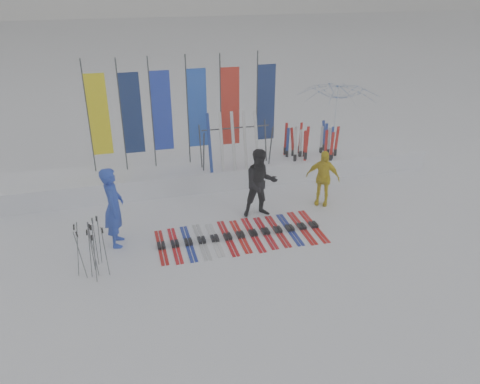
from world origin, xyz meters
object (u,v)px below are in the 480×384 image
object	(u,v)px
tent_canopy	(337,118)
ski_rack	(236,141)
person_blue	(114,207)
person_black	(261,183)
person_yellow	(323,178)
ski_row	(241,235)

from	to	relation	value
tent_canopy	ski_rack	bearing A→B (deg)	-157.02
person_blue	person_black	size ratio (longest dim) A/B	1.05
person_blue	person_black	xyz separation A→B (m)	(3.69, 0.48, -0.05)
person_black	ski_rack	distance (m)	2.14
person_blue	person_yellow	world-z (taller)	person_blue
person_blue	ski_row	distance (m)	3.09
person_blue	ski_row	size ratio (longest dim) A/B	0.48
person_blue	person_black	world-z (taller)	person_blue
person_black	tent_canopy	bearing A→B (deg)	45.96
ski_rack	person_blue	bearing A→B (deg)	-144.30
tent_canopy	ski_row	world-z (taller)	tent_canopy
person_black	ski_row	size ratio (longest dim) A/B	0.46
person_yellow	ski_rack	world-z (taller)	ski_rack
person_yellow	ski_row	world-z (taller)	person_yellow
person_blue	person_black	bearing A→B (deg)	-77.04
person_black	person_yellow	bearing A→B (deg)	8.32
person_yellow	ski_row	distance (m)	2.95
person_black	ski_row	distance (m)	1.51
ski_row	ski_rack	xyz separation A→B (m)	(0.66, 3.02, 1.35)
person_black	ski_row	bearing A→B (deg)	-127.86
ski_rack	tent_canopy	bearing A→B (deg)	22.98
ski_row	ski_rack	distance (m)	3.37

